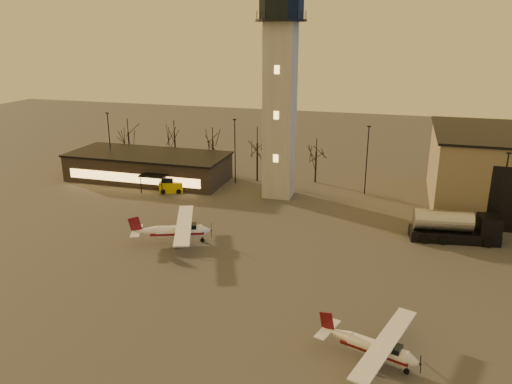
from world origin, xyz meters
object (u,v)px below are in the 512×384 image
cessna_rear (181,233)px  service_cart (171,187)px  cessna_front (380,352)px  terminal (149,166)px  fuel_truck (454,229)px  control_tower (280,81)px

cessna_rear → service_cart: 19.18m
cessna_front → cessna_rear: (-22.70, 15.79, 0.18)m
terminal → cessna_rear: 26.79m
terminal → fuel_truck: (45.11, -12.41, -0.74)m
terminal → cessna_front: terminal is taller
cessna_front → service_cart: (-31.95, 32.58, -0.14)m
cessna_rear → service_cart: (-9.25, 16.80, -0.32)m
control_tower → service_cart: control_tower is taller
terminal → fuel_truck: size_ratio=2.56×
terminal → fuel_truck: 46.79m
cessna_front → fuel_truck: (6.87, 25.18, 0.45)m
control_tower → cessna_rear: (-6.46, -19.82, -15.18)m
control_tower → cessna_front: control_tower is taller
cessna_front → fuel_truck: size_ratio=1.03×
control_tower → terminal: bearing=174.9°
cessna_rear → service_cart: cessna_rear is taller
terminal → fuel_truck: bearing=-15.4°
terminal → cessna_rear: bearing=-54.5°
fuel_truck → service_cart: (-38.82, 7.41, -0.59)m
terminal → service_cart: 8.14m
fuel_truck → terminal: bearing=157.3°
cessna_front → fuel_truck: bearing=92.1°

